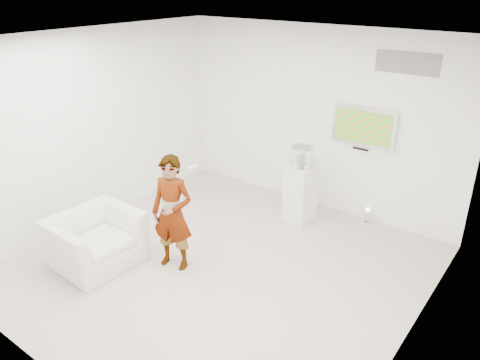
{
  "coord_description": "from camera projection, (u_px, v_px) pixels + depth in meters",
  "views": [
    {
      "loc": [
        3.46,
        -4.17,
        3.67
      ],
      "look_at": [
        -0.13,
        0.6,
        1.05
      ],
      "focal_mm": 35.0,
      "sensor_mm": 36.0,
      "label": 1
    }
  ],
  "objects": [
    {
      "name": "room",
      "position": [
        219.0,
        165.0,
        5.83
      ],
      "size": [
        5.01,
        5.01,
        3.0
      ],
      "color": "#BEB6AE",
      "rests_on": "ground"
    },
    {
      "name": "console",
      "position": [
        302.0,
        160.0,
        7.27
      ],
      "size": [
        0.06,
        0.16,
        0.21
      ],
      "primitive_type": "cube",
      "rotation": [
        0.0,
        0.0,
        -0.09
      ],
      "color": "white",
      "rests_on": "pedestal"
    },
    {
      "name": "wii_remote",
      "position": [
        192.0,
        167.0,
        5.93
      ],
      "size": [
        0.04,
        0.13,
        0.03
      ],
      "primitive_type": "cube",
      "rotation": [
        0.0,
        0.0,
        -0.08
      ],
      "color": "white",
      "rests_on": "person"
    },
    {
      "name": "floor_uplight",
      "position": [
        367.0,
        216.0,
        7.49
      ],
      "size": [
        0.2,
        0.2,
        0.25
      ],
      "primitive_type": "cylinder",
      "rotation": [
        0.0,
        0.0,
        0.28
      ],
      "color": "white",
      "rests_on": "room"
    },
    {
      "name": "vitrine",
      "position": [
        302.0,
        157.0,
        7.25
      ],
      "size": [
        0.39,
        0.39,
        0.31
      ],
      "primitive_type": "cube",
      "rotation": [
        0.0,
        0.0,
        0.31
      ],
      "color": "white",
      "rests_on": "pedestal"
    },
    {
      "name": "pedestal",
      "position": [
        300.0,
        193.0,
        7.5
      ],
      "size": [
        0.5,
        0.5,
        0.93
      ],
      "primitive_type": "cube",
      "rotation": [
        0.0,
        0.0,
        -0.1
      ],
      "color": "white",
      "rests_on": "room"
    },
    {
      "name": "person",
      "position": [
        172.0,
        213.0,
        6.15
      ],
      "size": [
        0.66,
        0.52,
        1.6
      ],
      "primitive_type": "imported",
      "rotation": [
        0.0,
        0.0,
        0.27
      ],
      "color": "white",
      "rests_on": "room"
    },
    {
      "name": "tv",
      "position": [
        364.0,
        127.0,
        7.13
      ],
      "size": [
        1.0,
        0.08,
        0.6
      ],
      "primitive_type": "cube",
      "color": "silver",
      "rests_on": "room"
    },
    {
      "name": "armchair",
      "position": [
        95.0,
        240.0,
        6.37
      ],
      "size": [
        1.02,
        1.16,
        0.72
      ],
      "primitive_type": "imported",
      "rotation": [
        0.0,
        0.0,
        1.53
      ],
      "color": "white",
      "rests_on": "room"
    },
    {
      "name": "logo_decal",
      "position": [
        407.0,
        63.0,
        6.48
      ],
      "size": [
        0.9,
        0.02,
        0.3
      ],
      "primitive_type": "cube",
      "color": "slate",
      "rests_on": "room"
    }
  ]
}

